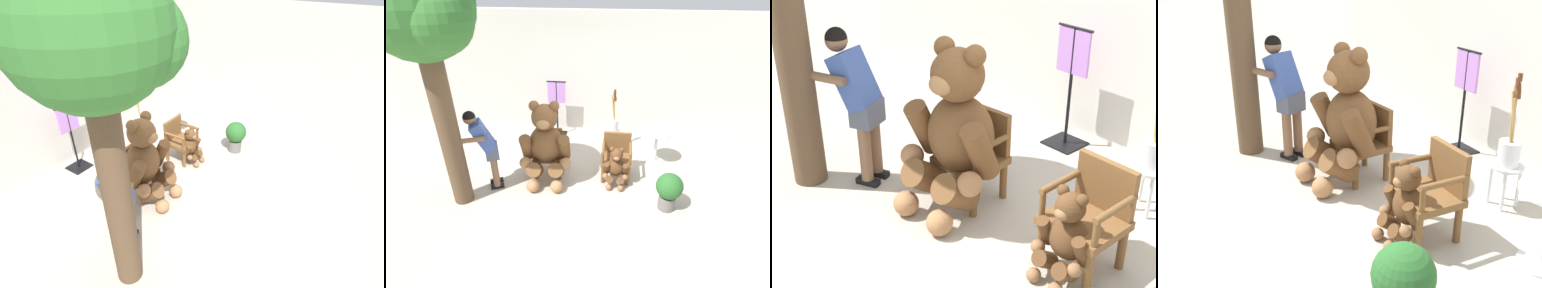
{
  "view_description": "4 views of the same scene",
  "coord_description": "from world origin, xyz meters",
  "views": [
    {
      "loc": [
        -3.6,
        -2.63,
        3.59
      ],
      "look_at": [
        0.13,
        -0.17,
        0.82
      ],
      "focal_mm": 28.0,
      "sensor_mm": 36.0,
      "label": 1
    },
    {
      "loc": [
        0.53,
        -4.38,
        3.51
      ],
      "look_at": [
        -0.06,
        0.33,
        0.74
      ],
      "focal_mm": 28.0,
      "sensor_mm": 36.0,
      "label": 2
    },
    {
      "loc": [
        2.57,
        -2.48,
        2.83
      ],
      "look_at": [
        -0.29,
        0.02,
        0.85
      ],
      "focal_mm": 50.0,
      "sensor_mm": 36.0,
      "label": 3
    },
    {
      "loc": [
        3.41,
        -1.65,
        2.35
      ],
      "look_at": [
        -0.17,
        0.06,
        0.67
      ],
      "focal_mm": 40.0,
      "sensor_mm": 36.0,
      "label": 4
    }
  ],
  "objects": [
    {
      "name": "ground_plane",
      "position": [
        0.0,
        0.0,
        0.0
      ],
      "size": [
        60.0,
        60.0,
        0.0
      ],
      "primitive_type": "plane",
      "color": "#B2A899"
    },
    {
      "name": "back_wall",
      "position": [
        0.0,
        2.4,
        1.4
      ],
      "size": [
        10.0,
        0.16,
        2.8
      ],
      "primitive_type": "cube",
      "color": "beige",
      "rests_on": "ground"
    },
    {
      "name": "wooden_chair_left",
      "position": [
        -0.66,
        0.48,
        0.46
      ],
      "size": [
        0.61,
        0.57,
        0.86
      ],
      "color": "brown",
      "rests_on": "ground"
    },
    {
      "name": "wooden_chair_right",
      "position": [
        0.65,
        0.48,
        0.46
      ],
      "size": [
        0.56,
        0.52,
        0.86
      ],
      "color": "brown",
      "rests_on": "ground"
    },
    {
      "name": "teddy_bear_large",
      "position": [
        -0.64,
        0.22,
        0.77
      ],
      "size": [
        0.95,
        0.93,
        1.57
      ],
      "color": "brown",
      "rests_on": "ground"
    },
    {
      "name": "teddy_bear_small",
      "position": [
        0.65,
        0.2,
        0.38
      ],
      "size": [
        0.47,
        0.44,
        0.78
      ],
      "color": "brown",
      "rests_on": "ground"
    },
    {
      "name": "person_visitor",
      "position": [
        -1.63,
        -0.15,
        0.92
      ],
      "size": [
        0.68,
        0.68,
        1.54
      ],
      "color": "black",
      "rests_on": "ground"
    },
    {
      "name": "white_stool",
      "position": [
        0.56,
        1.48,
        0.36
      ],
      "size": [
        0.34,
        0.34,
        0.46
      ],
      "color": "silver",
      "rests_on": "ground"
    },
    {
      "name": "brush_bucket",
      "position": [
        0.56,
        1.48,
        0.65
      ],
      "size": [
        0.22,
        0.22,
        0.95
      ],
      "color": "white",
      "rests_on": "white_stool"
    },
    {
      "name": "round_side_table",
      "position": [
        1.45,
        1.07,
        0.45
      ],
      "size": [
        0.56,
        0.56,
        0.72
      ],
      "color": "silver",
      "rests_on": "ground"
    },
    {
      "name": "patio_tree",
      "position": [
        -1.91,
        -0.61,
        2.98
      ],
      "size": [
        1.5,
        1.43,
        3.85
      ],
      "color": "brown",
      "rests_on": "ground"
    },
    {
      "name": "potted_plant",
      "position": [
        1.53,
        -0.36,
        0.4
      ],
      "size": [
        0.44,
        0.44,
        0.68
      ],
      "color": "slate",
      "rests_on": "ground"
    },
    {
      "name": "clothing_display_stand",
      "position": [
        -0.77,
        1.98,
        0.72
      ],
      "size": [
        0.44,
        0.4,
        1.36
      ],
      "color": "black",
      "rests_on": "ground"
    }
  ]
}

